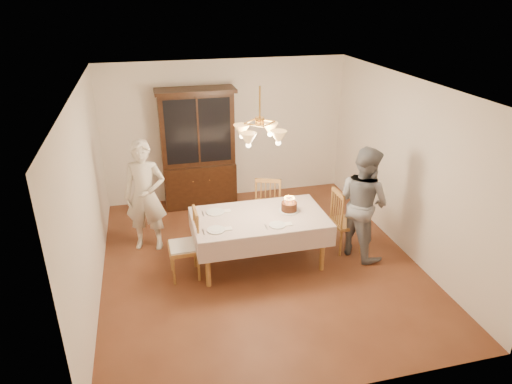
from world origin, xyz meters
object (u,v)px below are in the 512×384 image
object	(u,v)px
elderly_woman	(145,196)
chair_far_side	(269,206)
china_hutch	(198,150)
dining_table	(259,221)
birthday_cake	(289,207)

from	to	relation	value
elderly_woman	chair_far_side	bearing A→B (deg)	16.71
china_hutch	chair_far_side	bearing A→B (deg)	-54.44
dining_table	china_hutch	xyz separation A→B (m)	(-0.57, 2.25, 0.36)
china_hutch	elderly_woman	distance (m)	1.73
dining_table	elderly_woman	world-z (taller)	elderly_woman
chair_far_side	elderly_woman	distance (m)	1.99
chair_far_side	dining_table	bearing A→B (deg)	-113.20
chair_far_side	elderly_woman	size ratio (longest dim) A/B	0.57
china_hutch	birthday_cake	distance (m)	2.44
china_hutch	elderly_woman	world-z (taller)	china_hutch
china_hutch	dining_table	bearing A→B (deg)	-75.80
birthday_cake	dining_table	bearing A→B (deg)	-173.04
china_hutch	elderly_woman	size ratio (longest dim) A/B	1.24
chair_far_side	china_hutch	bearing A→B (deg)	125.56
birthday_cake	elderly_woman	bearing A→B (deg)	158.68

